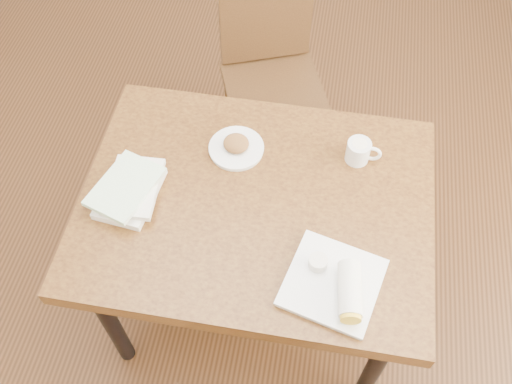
% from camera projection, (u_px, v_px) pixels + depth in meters
% --- Properties ---
extents(ground, '(4.00, 5.00, 0.01)m').
position_uv_depth(ground, '(256.00, 296.00, 2.48)').
color(ground, '#472814').
rests_on(ground, ground).
extents(table, '(1.15, 0.88, 0.75)m').
position_uv_depth(table, '(256.00, 214.00, 1.93)').
color(table, brown).
rests_on(table, ground).
extents(chair_far, '(0.54, 0.54, 0.95)m').
position_uv_depth(chair_far, '(270.00, 64.00, 2.51)').
color(chair_far, '#432B13').
rests_on(chair_far, ground).
extents(plate_scone, '(0.19, 0.19, 0.06)m').
position_uv_depth(plate_scone, '(236.00, 147.00, 1.96)').
color(plate_scone, white).
rests_on(plate_scone, table).
extents(coffee_mug, '(0.12, 0.08, 0.08)m').
position_uv_depth(coffee_mug, '(359.00, 151.00, 1.92)').
color(coffee_mug, white).
rests_on(coffee_mug, table).
extents(plate_burrito, '(0.32, 0.32, 0.09)m').
position_uv_depth(plate_burrito, '(338.00, 285.00, 1.66)').
color(plate_burrito, white).
rests_on(plate_burrito, table).
extents(book_stack, '(0.23, 0.28, 0.06)m').
position_uv_depth(book_stack, '(130.00, 189.00, 1.85)').
color(book_stack, white).
rests_on(book_stack, table).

